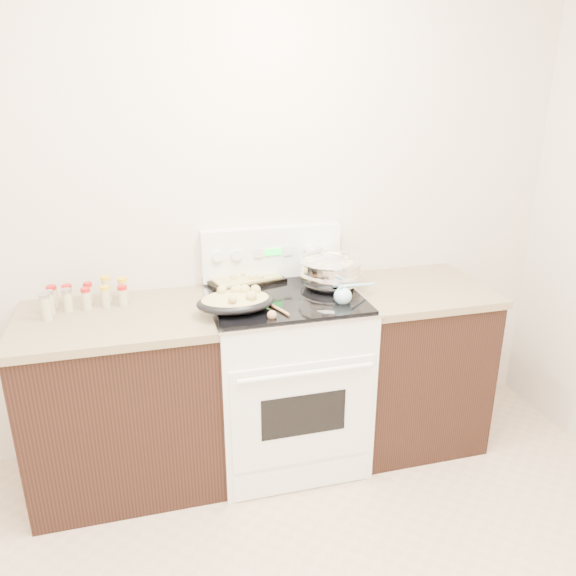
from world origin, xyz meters
name	(u,v)px	position (x,y,z in m)	size (l,w,h in m)	color
room_shell	(295,208)	(0.00, 0.00, 1.70)	(4.10, 3.60, 2.75)	beige
counter_left	(125,400)	(-0.48, 1.43, 0.46)	(0.93, 0.67, 0.92)	black
counter_right	(410,362)	(1.08, 1.43, 0.46)	(0.73, 0.67, 0.92)	black
kitchen_range	(285,374)	(0.35, 1.42, 0.49)	(0.78, 0.73, 1.22)	white
mixing_bowl	(331,272)	(0.61, 1.48, 1.02)	(0.34, 0.34, 0.20)	silver
roasting_pan	(236,301)	(0.08, 1.29, 0.99)	(0.37, 0.26, 0.11)	black
baking_sheet	(243,278)	(0.18, 1.69, 0.96)	(0.44, 0.36, 0.06)	black
wooden_spoon	(273,312)	(0.23, 1.20, 0.95)	(0.11, 0.24, 0.04)	tan
blue_ladle	(344,295)	(0.60, 1.26, 0.98)	(0.26, 0.18, 0.11)	#9ED4EC
spice_jars	(83,296)	(-0.62, 1.57, 0.98)	(0.39, 0.23, 0.13)	#BFB28C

